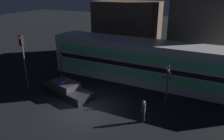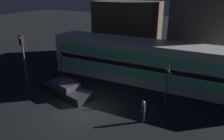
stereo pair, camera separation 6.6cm
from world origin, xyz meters
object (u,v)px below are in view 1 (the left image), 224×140
at_px(crossing_signal_near, 167,81).
at_px(traffic_light_corner, 23,53).
at_px(police_car, 67,90).
at_px(train, 153,63).
at_px(pedestrian, 143,111).

relative_size(crossing_signal_near, traffic_light_corner, 0.64).
xyz_separation_m(police_car, traffic_light_corner, (-4.09, -0.47, 2.85)).
bearing_deg(traffic_light_corner, train, 32.10).
distance_m(police_car, pedestrian, 7.29).
bearing_deg(crossing_signal_near, pedestrian, -101.46).
xyz_separation_m(police_car, pedestrian, (7.22, -0.93, 0.37)).
distance_m(pedestrian, traffic_light_corner, 11.59).
relative_size(pedestrian, traffic_light_corner, 0.33).
relative_size(police_car, pedestrian, 3.16).
distance_m(crossing_signal_near, traffic_light_corner, 12.46).
distance_m(police_car, traffic_light_corner, 5.01).
distance_m(train, pedestrian, 6.90).
relative_size(police_car, traffic_light_corner, 1.06).
height_order(pedestrian, crossing_signal_near, crossing_signal_near).
bearing_deg(police_car, crossing_signal_near, 31.70).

